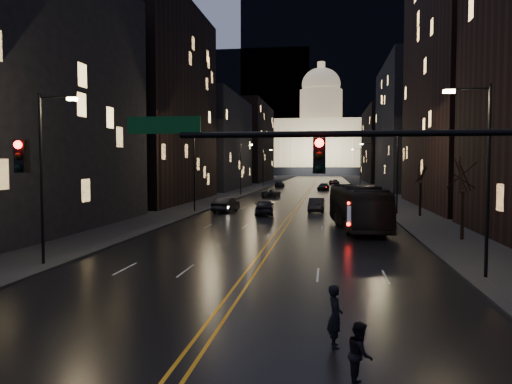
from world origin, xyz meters
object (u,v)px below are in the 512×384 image
at_px(traffic_signal, 408,174).
at_px(receding_car_a, 316,205).
at_px(oncoming_car_b, 226,205).
at_px(pedestrian_b, 360,354).
at_px(oncoming_car_a, 264,207).
at_px(bus, 358,207).
at_px(pedestrian_a, 335,316).

relative_size(traffic_signal, receding_car_a, 3.62).
relative_size(oncoming_car_b, pedestrian_b, 3.26).
bearing_deg(receding_car_a, oncoming_car_a, -142.27).
height_order(traffic_signal, oncoming_car_b, traffic_signal).
xyz_separation_m(bus, oncoming_car_b, (-13.79, 12.86, -0.98)).
bearing_deg(pedestrian_b, oncoming_car_a, 11.33).
bearing_deg(pedestrian_a, oncoming_car_b, 6.27).
height_order(bus, pedestrian_a, bus).
xyz_separation_m(bus, pedestrian_a, (-2.25, -27.44, -0.90)).
relative_size(oncoming_car_b, receding_car_a, 1.07).
xyz_separation_m(receding_car_a, pedestrian_a, (1.48, -41.86, 0.14)).
xyz_separation_m(traffic_signal, bus, (0.32, 27.90, -3.28)).
xyz_separation_m(bus, receding_car_a, (-3.73, 14.42, -1.04)).
distance_m(pedestrian_a, pedestrian_b, 2.53).
distance_m(oncoming_car_b, pedestrian_b, 44.44).
bearing_deg(oncoming_car_a, pedestrian_b, 94.06).
relative_size(traffic_signal, oncoming_car_b, 3.37).
distance_m(bus, pedestrian_b, 29.96).
distance_m(traffic_signal, pedestrian_b, 4.95).
xyz_separation_m(traffic_signal, oncoming_car_b, (-13.46, 40.77, -4.26)).
relative_size(traffic_signal, pedestrian_a, 9.33).
bearing_deg(traffic_signal, oncoming_car_b, 108.28).
bearing_deg(traffic_signal, oncoming_car_a, 102.94).
xyz_separation_m(oncoming_car_a, receding_car_a, (5.42, 3.91, -0.07)).
relative_size(bus, receding_car_a, 2.74).
height_order(bus, oncoming_car_b, bus).
height_order(oncoming_car_a, receding_car_a, oncoming_car_a).
xyz_separation_m(traffic_signal, pedestrian_b, (-1.37, -2.00, -4.32)).
distance_m(oncoming_car_a, pedestrian_a, 38.57).
bearing_deg(oncoming_car_b, traffic_signal, 114.84).
bearing_deg(oncoming_car_a, pedestrian_a, 93.91).
bearing_deg(pedestrian_b, oncoming_car_b, 16.66).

